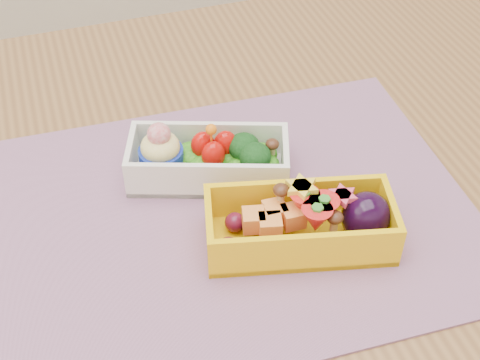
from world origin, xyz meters
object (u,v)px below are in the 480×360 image
object	(u,v)px
placemat	(234,214)
table	(254,263)
bento_yellow	(304,223)
bento_white	(208,159)

from	to	relation	value
placemat	table	bearing A→B (deg)	27.37
bento_yellow	table	bearing A→B (deg)	121.77
table	bento_white	bearing A→B (deg)	127.07
bento_white	bento_yellow	distance (m)	0.13
bento_white	bento_yellow	bearing A→B (deg)	-44.13
bento_yellow	placemat	bearing A→B (deg)	144.95
placemat	bento_yellow	world-z (taller)	bento_yellow
table	bento_white	world-z (taller)	bento_white
placemat	bento_yellow	size ratio (longest dim) A/B	2.50
bento_yellow	bento_white	bearing A→B (deg)	130.15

